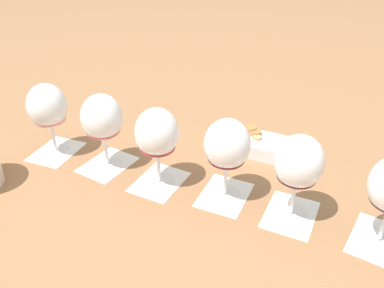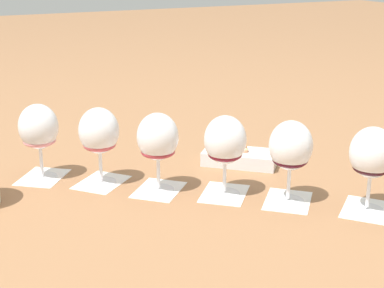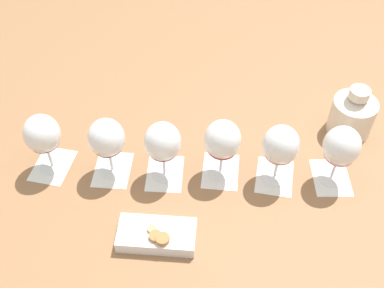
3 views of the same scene
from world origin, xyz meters
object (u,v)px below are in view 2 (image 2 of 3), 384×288
at_px(wine_glass_2, 158,140).
at_px(wine_glass_5, 372,156).
at_px(snack_dish, 240,157).
at_px(wine_glass_1, 99,134).
at_px(wine_glass_0, 39,130).
at_px(wine_glass_3, 225,143).
at_px(wine_glass_4, 291,149).

distance_m(wine_glass_2, wine_glass_5, 0.44).
xyz_separation_m(wine_glass_5, snack_dish, (-0.09, 0.34, -0.10)).
bearing_deg(wine_glass_1, wine_glass_0, 141.04).
relative_size(wine_glass_0, wine_glass_2, 1.00).
xyz_separation_m(wine_glass_0, wine_glass_5, (0.54, -0.47, -0.00)).
relative_size(wine_glass_1, wine_glass_5, 1.00).
xyz_separation_m(wine_glass_1, wine_glass_2, (0.10, -0.10, 0.00)).
xyz_separation_m(wine_glass_1, wine_glass_3, (0.22, -0.18, -0.00)).
distance_m(wine_glass_4, snack_dish, 0.26).
relative_size(wine_glass_1, wine_glass_3, 1.00).
bearing_deg(wine_glass_2, wine_glass_4, -38.53).
distance_m(wine_glass_0, wine_glass_4, 0.56).
bearing_deg(wine_glass_1, wine_glass_4, -40.59).
bearing_deg(wine_glass_1, wine_glass_5, -41.10).
height_order(wine_glass_0, wine_glass_4, same).
bearing_deg(wine_glass_5, wine_glass_4, 137.56).
bearing_deg(wine_glass_5, wine_glass_0, 139.33).
height_order(wine_glass_2, wine_glass_5, same).
relative_size(wine_glass_4, wine_glass_5, 1.00).
bearing_deg(wine_glass_0, wine_glass_2, -41.80).
distance_m(wine_glass_0, wine_glass_5, 0.72).
bearing_deg(wine_glass_0, wine_glass_5, -40.67).
xyz_separation_m(wine_glass_4, wine_glass_5, (0.12, -0.11, -0.00)).
bearing_deg(wine_glass_4, snack_dish, 83.94).
bearing_deg(wine_glass_4, wine_glass_2, 141.47).
xyz_separation_m(wine_glass_3, wine_glass_5, (0.22, -0.20, -0.00)).
height_order(wine_glass_0, wine_glass_3, same).
bearing_deg(wine_glass_3, wine_glass_2, 145.29).
distance_m(wine_glass_0, wine_glass_1, 0.14).
height_order(wine_glass_3, snack_dish, wine_glass_3).
distance_m(wine_glass_3, snack_dish, 0.22).
relative_size(wine_glass_2, snack_dish, 0.90).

